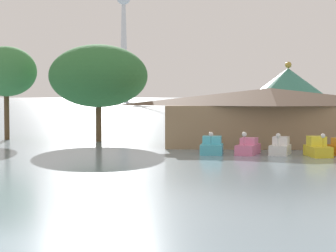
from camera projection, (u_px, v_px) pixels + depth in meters
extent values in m
cube|color=#4CB7CC|center=(212.00, 149.00, 47.01)|extent=(1.86, 2.73, 0.77)
cube|color=#5DCDE2|center=(212.00, 140.00, 47.30)|extent=(1.51, 1.27, 0.61)
cylinder|color=#4CB7CC|center=(211.00, 141.00, 45.93)|extent=(0.14, 0.14, 0.67)
sphere|color=white|center=(211.00, 134.00, 45.91)|extent=(0.34, 0.34, 0.34)
cube|color=pink|center=(248.00, 149.00, 46.84)|extent=(2.19, 3.20, 0.76)
cube|color=pink|center=(249.00, 141.00, 47.15)|extent=(1.51, 1.60, 0.50)
cylinder|color=pink|center=(244.00, 141.00, 45.72)|extent=(0.14, 0.14, 0.68)
sphere|color=white|center=(244.00, 134.00, 45.69)|extent=(0.37, 0.37, 0.37)
cube|color=white|center=(280.00, 150.00, 46.57)|extent=(1.97, 2.61, 0.75)
cube|color=white|center=(281.00, 141.00, 46.81)|extent=(1.41, 1.33, 0.62)
cylinder|color=white|center=(278.00, 142.00, 45.67)|extent=(0.14, 0.14, 0.59)
sphere|color=white|center=(278.00, 136.00, 45.64)|extent=(0.37, 0.37, 0.37)
cube|color=yellow|center=(318.00, 151.00, 45.23)|extent=(1.79, 2.97, 0.79)
cube|color=yellow|center=(316.00, 141.00, 45.54)|extent=(1.37, 1.42, 0.71)
cylinder|color=yellow|center=(323.00, 143.00, 44.08)|extent=(0.14, 0.14, 0.67)
sphere|color=white|center=(323.00, 136.00, 44.05)|extent=(0.33, 0.33, 0.33)
cube|color=#9E7F5B|center=(270.00, 126.00, 53.83)|extent=(18.24, 6.42, 3.67)
pyramid|color=brown|center=(270.00, 97.00, 53.69)|extent=(19.70, 7.38, 1.52)
cylinder|color=brown|center=(288.00, 120.00, 64.62)|extent=(7.30, 7.30, 3.75)
cone|color=#387F6B|center=(288.00, 85.00, 64.43)|extent=(9.87, 9.87, 3.66)
sphere|color=#B7993D|center=(288.00, 65.00, 64.32)|extent=(0.70, 0.70, 0.70)
cylinder|color=brown|center=(7.00, 118.00, 62.20)|extent=(0.52, 0.52, 4.43)
ellipsoid|color=#3D7F42|center=(6.00, 71.00, 61.95)|extent=(6.21, 6.21, 5.11)
cylinder|color=brown|center=(99.00, 124.00, 59.65)|extent=(0.58, 0.58, 3.37)
ellipsoid|color=#337038|center=(98.00, 76.00, 59.41)|extent=(9.65, 9.65, 6.14)
cone|color=silver|center=(124.00, 15.00, 396.00)|extent=(5.80, 5.80, 112.65)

